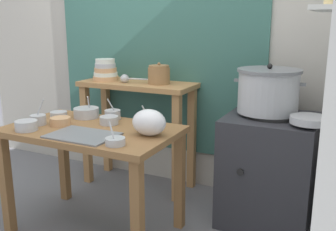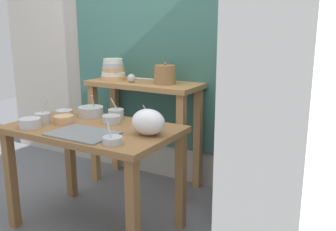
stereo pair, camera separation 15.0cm
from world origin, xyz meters
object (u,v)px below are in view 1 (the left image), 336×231
object	(u,v)px
back_shelf_table	(138,108)
prep_bowl_3	(147,123)
clay_pot	(159,75)
wide_pan	(310,120)
stove_block	(269,169)
prep_bowl_5	(60,121)
prep_bowl_6	(59,114)
prep_bowl_1	(109,120)
prep_table	(92,144)
bowl_stack_enamel	(106,71)
prep_bowl_0	(38,119)
ladle	(126,79)
prep_bowl_2	(86,112)
serving_tray	(83,135)
plastic_bag	(149,122)
steamer_pot	(268,91)
prep_bowl_7	(113,114)
prep_bowl_4	(115,141)
prep_bowl_8	(26,125)

from	to	relation	value
back_shelf_table	prep_bowl_3	bearing A→B (deg)	-54.98
clay_pot	wide_pan	size ratio (longest dim) A/B	0.74
stove_block	prep_bowl_5	distance (m)	1.46
prep_bowl_6	prep_bowl_3	bearing A→B (deg)	5.50
prep_bowl_5	clay_pot	bearing A→B (deg)	69.13
prep_bowl_1	prep_table	bearing A→B (deg)	-111.20
bowl_stack_enamel	prep_bowl_0	world-z (taller)	bowl_stack_enamel
ladle	prep_bowl_6	size ratio (longest dim) A/B	2.37
prep_bowl_2	prep_bowl_1	bearing A→B (deg)	-18.27
prep_bowl_1	clay_pot	bearing A→B (deg)	86.72
prep_bowl_1	prep_bowl_2	world-z (taller)	prep_bowl_2
serving_tray	prep_bowl_6	xyz separation A→B (m)	(-0.44, 0.29, 0.02)
prep_bowl_3	plastic_bag	bearing A→B (deg)	-56.32
prep_bowl_3	steamer_pot	bearing A→B (deg)	35.60
prep_bowl_6	clay_pot	bearing A→B (deg)	54.72
prep_bowl_7	clay_pot	bearing A→B (deg)	80.38
plastic_bag	prep_bowl_3	size ratio (longest dim) A/B	1.45
prep_bowl_4	wide_pan	bearing A→B (deg)	37.65
prep_bowl_8	steamer_pot	bearing A→B (deg)	34.46
steamer_pot	prep_bowl_5	bearing A→B (deg)	-149.50
prep_bowl_1	prep_bowl_3	bearing A→B (deg)	13.64
prep_bowl_1	prep_bowl_4	xyz separation A→B (m)	(0.29, -0.36, -0.01)
ladle	prep_bowl_7	world-z (taller)	ladle
prep_bowl_8	back_shelf_table	bearing A→B (deg)	77.87
back_shelf_table	prep_table	bearing A→B (deg)	-81.69
wide_pan	prep_bowl_1	xyz separation A→B (m)	(-1.22, -0.36, -0.05)
back_shelf_table	clay_pot	xyz separation A→B (m)	(0.20, 0.00, 0.29)
clay_pot	serving_tray	distance (m)	0.98
back_shelf_table	plastic_bag	bearing A→B (deg)	-55.28
bowl_stack_enamel	serving_tray	world-z (taller)	bowl_stack_enamel
prep_bowl_8	prep_bowl_2	bearing A→B (deg)	73.38
prep_table	prep_bowl_0	world-z (taller)	prep_bowl_0
bowl_stack_enamel	serving_tray	size ratio (longest dim) A/B	0.53
back_shelf_table	prep_bowl_0	world-z (taller)	back_shelf_table
clay_pot	prep_bowl_8	distance (m)	1.11
prep_bowl_2	prep_bowl_6	xyz separation A→B (m)	(-0.18, -0.09, -0.01)
ladle	plastic_bag	world-z (taller)	ladle
prep_table	prep_bowl_5	size ratio (longest dim) A/B	8.28
prep_table	back_shelf_table	xyz separation A→B (m)	(-0.11, 0.78, 0.07)
ladle	steamer_pot	bearing A→B (deg)	-2.04
stove_block	prep_bowl_7	size ratio (longest dim) A/B	5.10
ladle	prep_bowl_1	xyz separation A→B (m)	(0.23, -0.58, -0.19)
prep_bowl_2	plastic_bag	bearing A→B (deg)	-17.37
ladle	wide_pan	size ratio (longest dim) A/B	1.19
back_shelf_table	ladle	size ratio (longest dim) A/B	3.39
wide_pan	prep_bowl_2	bearing A→B (deg)	-169.17
prep_bowl_3	prep_bowl_5	world-z (taller)	prep_bowl_3
prep_bowl_8	serving_tray	bearing A→B (deg)	7.74
prep_table	prep_bowl_2	xyz separation A→B (m)	(-0.20, 0.21, 0.15)
prep_bowl_0	prep_bowl_4	bearing A→B (deg)	-11.22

